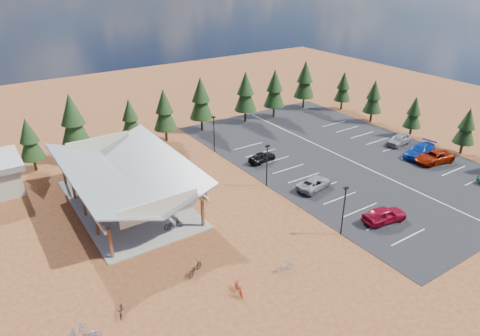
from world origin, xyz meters
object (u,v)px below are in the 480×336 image
bike_1 (109,225)px  car_8 (399,139)px  bike_0 (132,222)px  lamp_post_0 (344,208)px  lamp_post_2 (214,132)px  bike_4 (173,224)px  trash_bin_1 (194,189)px  car_7 (420,151)px  bike_5 (169,204)px  bike_12 (195,268)px  bike_9 (77,329)px  car_2 (314,183)px  lamp_post_1 (267,163)px  bike_8 (121,310)px  bike_10 (89,335)px  trash_bin_0 (204,195)px  bike_6 (154,192)px  bike_11 (238,288)px  bike_3 (97,189)px  car_4 (262,157)px  bike_13 (285,265)px  car_6 (434,157)px  bike_2 (95,198)px  bike_16 (186,197)px  car_0 (384,215)px  bike_7 (131,171)px  bike_pavilion (125,172)px  bike_14 (201,183)px

bike_1 → car_8: bearing=-92.0°
bike_0 → lamp_post_0: bearing=-133.8°
lamp_post_2 → bike_4: size_ratio=2.76×
trash_bin_1 → car_7: (30.12, -7.86, 0.42)m
bike_5 → bike_12: 11.09m
bike_9 → car_2: (28.66, 6.88, 0.21)m
car_7 → car_2: bearing=-102.5°
lamp_post_0 → lamp_post_1: 12.00m
bike_8 → bike_0: bearing=86.2°
lamp_post_0 → bike_10: bearing=178.8°
bike_12 → trash_bin_0: bearing=-64.3°
bike_0 → bike_5: (4.51, 1.09, 0.01)m
bike_6 → bike_12: size_ratio=0.84×
bike_8 → bike_11: (8.53, -2.94, 0.12)m
bike_3 → car_4: bearing=-87.8°
bike_10 → bike_13: bearing=92.9°
lamp_post_2 → car_4: 7.62m
bike_11 → trash_bin_1: bearing=86.3°
bike_8 → car_6: size_ratio=0.29×
bike_6 → car_6: 36.13m
bike_2 → bike_16: bearing=-111.7°
lamp_post_1 → bike_16: bearing=166.7°
bike_11 → car_8: (36.21, 12.89, 0.28)m
bike_3 → car_0: 31.39m
bike_7 → car_6: 38.93m
bike_13 → car_2: 15.38m
lamp_post_0 → car_2: lamp_post_0 is taller
car_2 → bike_3: bearing=48.0°
lamp_post_0 → bike_6: 20.95m
trash_bin_0 → car_8: size_ratio=0.20×
bike_3 → bike_10: size_ratio=0.92×
car_0 → car_4: car_0 is taller
bike_4 → bike_6: bike_4 is taller
bike_3 → bike_16: bike_3 is taller
lamp_post_2 → car_4: size_ratio=1.30×
bike_6 → car_7: 35.64m
bike_6 → car_6: size_ratio=0.29×
bike_5 → trash_bin_1: bearing=-51.2°
lamp_post_2 → bike_7: (-12.33, -0.71, -2.33)m
bike_8 → car_0: (26.50, -2.40, 0.43)m
trash_bin_1 → bike_9: (-16.65, -13.73, 0.04)m
car_7 → lamp_post_1: bearing=-111.3°
bike_1 → bike_13: bearing=-143.6°
bike_10 → car_0: 29.16m
bike_pavilion → car_6: size_ratio=3.56×
trash_bin_1 → bike_7: bike_7 is taller
bike_pavilion → bike_14: (8.53, -0.96, -3.35)m
bike_pavilion → bike_10: bike_pavilion is taller
bike_3 → car_7: bearing=-97.4°
trash_bin_1 → bike_4: bike_4 is taller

